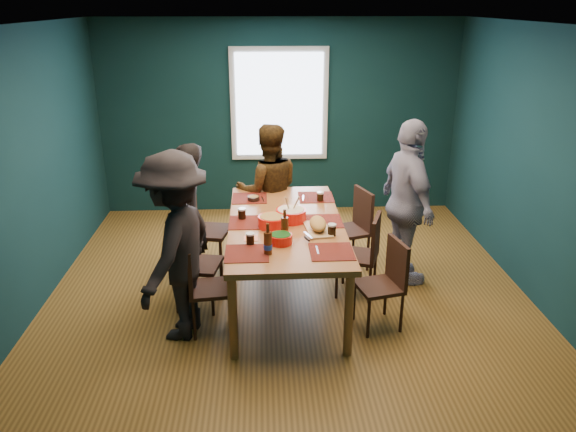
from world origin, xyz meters
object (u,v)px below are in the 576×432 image
at_px(person_back, 269,191).
at_px(dining_table, 286,229).
at_px(chair_left_near, 201,281).
at_px(bowl_salad, 273,221).
at_px(bowl_dumpling, 291,215).
at_px(person_right, 407,204).
at_px(chair_left_far, 199,223).
at_px(chair_right_mid, 366,249).
at_px(bowl_herbs, 281,238).
at_px(person_far_left, 189,216).
at_px(chair_right_near, 387,277).
at_px(chair_left_mid, 189,256).
at_px(chair_right_far, 355,223).
at_px(person_near_left, 176,247).
at_px(cutting_board, 318,225).

bearing_deg(person_back, dining_table, 92.09).
bearing_deg(dining_table, chair_left_near, -145.31).
bearing_deg(bowl_salad, bowl_dumpling, 40.02).
bearing_deg(person_right, chair_left_far, 69.95).
bearing_deg(chair_left_near, chair_right_mid, 13.53).
height_order(bowl_salad, bowl_herbs, bowl_salad).
bearing_deg(bowl_salad, person_back, 90.89).
bearing_deg(person_back, chair_left_near, 63.58).
bearing_deg(chair_right_mid, chair_left_near, -139.92).
xyz_separation_m(chair_left_far, person_far_left, (-0.07, -0.27, 0.19)).
distance_m(dining_table, chair_left_far, 1.18).
relative_size(chair_left_far, person_right, 0.56).
relative_size(chair_left_far, chair_right_near, 1.17).
bearing_deg(person_right, bowl_salad, 96.95).
height_order(chair_left_mid, chair_right_far, chair_left_mid).
bearing_deg(bowl_herbs, chair_right_far, 54.65).
distance_m(chair_right_far, bowl_herbs, 1.57).
distance_m(dining_table, person_right, 1.35).
relative_size(chair_left_near, person_near_left, 0.50).
xyz_separation_m(chair_left_near, chair_right_mid, (1.62, 0.60, 0.01)).
bearing_deg(dining_table, bowl_dumpling, 28.64).
distance_m(person_right, person_near_left, 2.48).
distance_m(person_far_left, person_back, 1.11).
xyz_separation_m(chair_right_far, person_near_left, (-1.82, -1.33, 0.33)).
relative_size(person_far_left, person_back, 0.97).
relative_size(chair_left_far, bowl_dumpling, 3.35).
height_order(chair_left_mid, bowl_dumpling, bowl_dumpling).
bearing_deg(chair_left_far, chair_right_far, 13.06).
height_order(chair_left_mid, person_right, person_right).
distance_m(chair_right_mid, person_near_left, 1.96).
relative_size(dining_table, cutting_board, 4.12).
bearing_deg(person_back, bowl_dumpling, 94.99).
distance_m(person_right, bowl_dumpling, 1.28).
bearing_deg(chair_left_mid, bowl_salad, 7.98).
relative_size(bowl_salad, bowl_dumpling, 0.92).
relative_size(chair_right_far, bowl_herbs, 4.40).
xyz_separation_m(chair_left_mid, chair_left_near, (0.16, -0.47, -0.04)).
bearing_deg(bowl_herbs, person_right, 32.26).
bearing_deg(chair_left_mid, cutting_board, 4.30).
relative_size(bowl_dumpling, cutting_board, 0.55).
bearing_deg(bowl_herbs, chair_left_far, 125.72).
bearing_deg(chair_right_mid, person_near_left, -140.99).
distance_m(bowl_dumpling, cutting_board, 0.35).
relative_size(chair_right_mid, person_near_left, 0.51).
distance_m(person_far_left, person_right, 2.31).
xyz_separation_m(dining_table, chair_left_near, (-0.80, -0.56, -0.26)).
relative_size(person_near_left, bowl_dumpling, 5.77).
height_order(chair_left_far, bowl_dumpling, bowl_dumpling).
bearing_deg(chair_left_near, cutting_board, 10.12).
relative_size(person_near_left, cutting_board, 3.18).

